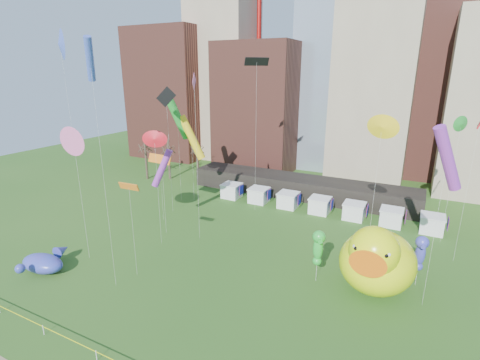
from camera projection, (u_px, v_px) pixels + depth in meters
The scene contains 25 objects.
skyline at pixel (368, 65), 68.89m from camera, with size 101.00×23.00×68.00m.
pavilion at pixel (300, 187), 61.20m from camera, with size 38.00×6.00×3.20m, color black.
vendor_tents at pixel (320, 206), 54.05m from camera, with size 33.24×2.80×2.40m.
bare_trees at pixel (170, 158), 70.61m from camera, with size 8.44×6.44×8.50m.
big_duck at pixel (377, 259), 34.19m from camera, with size 7.74×10.02×7.51m.
small_duck at pixel (357, 248), 40.92m from camera, with size 2.95×3.79×2.82m.
seahorse_green at pixel (318, 245), 35.65m from camera, with size 1.66×1.86×5.64m.
seahorse_purple at pixel (421, 251), 35.00m from camera, with size 1.37×1.65×5.39m.
whale_inflatable at pixel (44, 262), 38.44m from camera, with size 5.22×6.46×2.20m.
kite_0 at pixel (154, 139), 41.07m from camera, with size 1.94×0.94×14.06m.
kite_1 at pixel (194, 89), 40.75m from camera, with size 0.76×1.81×20.36m.
kite_2 at pixel (257, 62), 49.05m from camera, with size 2.62×3.15×22.27m.
kite_3 at pixel (177, 117), 55.44m from camera, with size 2.68×4.43×17.33m.
kite_4 at pixel (192, 138), 56.36m from camera, with size 4.35×2.40×14.05m.
kite_5 at pixel (60, 44), 34.75m from camera, with size 2.62×1.86×24.45m.
kite_6 at pixel (160, 159), 49.22m from camera, with size 3.97×0.89×9.58m.
kite_7 at pixel (447, 159), 29.12m from camera, with size 3.18×2.79×16.61m.
kite_8 at pixel (480, 124), 36.21m from camera, with size 0.75×2.88×15.95m.
kite_9 at pixel (74, 141), 37.35m from camera, with size 3.07×0.84×15.11m.
kite_10 at pixel (166, 99), 50.07m from camera, with size 2.66×1.16×18.49m.
kite_11 at pixel (461, 124), 40.79m from camera, with size 1.21×1.61×15.70m.
kite_12 at pixel (382, 127), 33.89m from camera, with size 2.17×1.28×16.67m.
kite_13 at pixel (90, 60), 29.77m from camera, with size 2.04×1.89×23.34m.
kite_14 at pixel (129, 187), 35.16m from camera, with size 2.30×0.44×10.12m.
kite_15 at pixel (162, 168), 45.28m from camera, with size 2.80×2.44×11.27m.
Camera 1 is at (13.30, -14.46, 20.69)m, focal length 27.00 mm.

